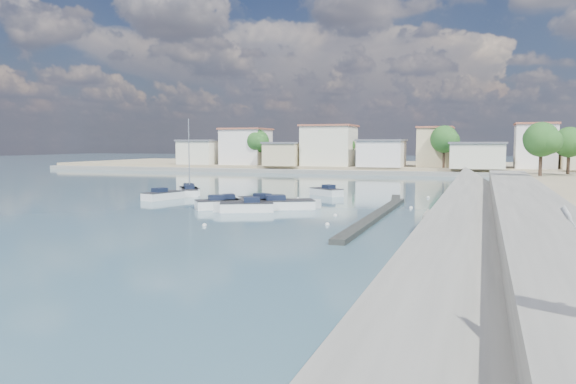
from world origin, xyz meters
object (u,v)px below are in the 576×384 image
at_px(motorboat_g, 190,191).
at_px(motorboat_a, 228,203).
at_px(motorboat_c, 258,202).
at_px(sailboat, 190,192).
at_px(motorboat_d, 244,207).
at_px(motorboat_h, 285,205).
at_px(motorboat_f, 325,192).
at_px(motorboat_e, 165,196).
at_px(motorboat_b, 224,204).

bearing_deg(motorboat_g, motorboat_a, -46.00).
bearing_deg(motorboat_g, motorboat_c, -34.97).
bearing_deg(sailboat, motorboat_c, -33.30).
bearing_deg(motorboat_d, sailboat, 134.99).
relative_size(motorboat_c, motorboat_g, 1.06).
bearing_deg(motorboat_h, sailboat, 149.17).
xyz_separation_m(motorboat_f, motorboat_h, (0.10, -14.06, 0.00)).
relative_size(motorboat_c, motorboat_e, 0.99).
distance_m(motorboat_b, motorboat_e, 11.28).
xyz_separation_m(motorboat_b, sailboat, (-9.55, 10.62, 0.04)).
relative_size(motorboat_a, motorboat_f, 1.02).
height_order(motorboat_e, motorboat_f, same).
xyz_separation_m(motorboat_b, motorboat_e, (-9.77, 5.64, 0.00)).
distance_m(motorboat_d, sailboat, 17.22).
bearing_deg(motorboat_c, motorboat_f, 76.46).
bearing_deg(motorboat_e, motorboat_g, 91.99).
xyz_separation_m(motorboat_e, sailboat, (0.22, 4.98, 0.04)).
bearing_deg(motorboat_c, motorboat_a, -147.60).
xyz_separation_m(motorboat_g, motorboat_h, (15.35, -9.70, -0.00)).
height_order(motorboat_c, motorboat_h, same).
bearing_deg(motorboat_h, motorboat_f, 90.39).
bearing_deg(motorboat_c, motorboat_g, 145.03).
bearing_deg(motorboat_d, motorboat_g, 134.16).
bearing_deg(motorboat_d, motorboat_c, 95.55).
bearing_deg(motorboat_e, motorboat_h, -14.53).
bearing_deg(motorboat_e, motorboat_c, -12.84).
relative_size(motorboat_e, motorboat_h, 0.81).
distance_m(motorboat_a, sailboat, 13.12).
relative_size(motorboat_c, motorboat_h, 0.80).
bearing_deg(motorboat_a, motorboat_g, 134.00).
xyz_separation_m(motorboat_a, motorboat_e, (-9.51, 4.28, -0.00)).
xyz_separation_m(motorboat_b, motorboat_h, (5.38, 1.71, 0.00)).
relative_size(motorboat_b, motorboat_h, 0.76).
height_order(motorboat_b, motorboat_d, same).
height_order(motorboat_g, sailboat, sailboat).
bearing_deg(sailboat, motorboat_g, 118.10).
bearing_deg(motorboat_e, motorboat_d, -30.13).
relative_size(motorboat_b, motorboat_c, 0.95).
bearing_deg(motorboat_a, motorboat_e, 155.78).
bearing_deg(motorboat_a, motorboat_f, 68.96).
height_order(motorboat_d, motorboat_e, same).
bearing_deg(motorboat_f, sailboat, -160.86).
height_order(motorboat_a, sailboat, sailboat).
bearing_deg(motorboat_g, motorboat_f, 15.92).
xyz_separation_m(motorboat_c, motorboat_h, (3.19, -1.20, -0.00)).
relative_size(motorboat_a, motorboat_d, 0.87).
bearing_deg(motorboat_f, motorboat_a, -111.04).
distance_m(motorboat_d, motorboat_h, 4.28).
distance_m(motorboat_a, motorboat_d, 4.10).
relative_size(motorboat_b, motorboat_d, 0.95).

